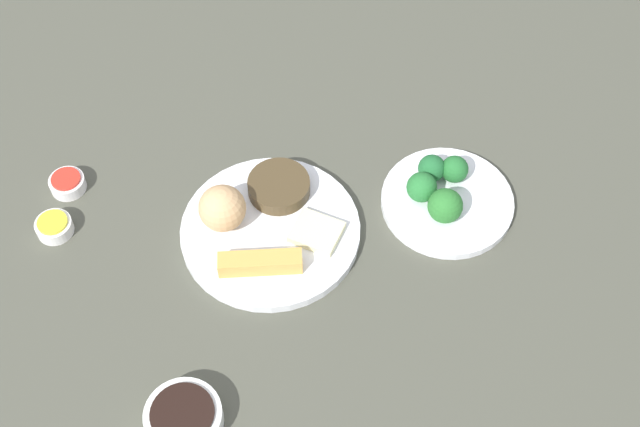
{
  "coord_description": "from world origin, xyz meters",
  "views": [
    {
      "loc": [
        0.44,
        -0.51,
        1.07
      ],
      "look_at": [
        0.07,
        0.09,
        0.06
      ],
      "focal_mm": 47.4,
      "sensor_mm": 36.0,
      "label": 1
    }
  ],
  "objects_px": {
    "soy_sauce_bowl": "(184,418)",
    "main_plate": "(270,231)",
    "broccoli_plate": "(447,202)",
    "sauce_ramekin_sweet_and_sour": "(68,184)",
    "sauce_ramekin_hot_mustard": "(54,227)"
  },
  "relations": [
    {
      "from": "soy_sauce_bowl",
      "to": "sauce_ramekin_hot_mustard",
      "type": "bearing_deg",
      "value": 157.73
    },
    {
      "from": "sauce_ramekin_hot_mustard",
      "to": "soy_sauce_bowl",
      "type": "bearing_deg",
      "value": -22.27
    },
    {
      "from": "soy_sauce_bowl",
      "to": "sauce_ramekin_sweet_and_sour",
      "type": "bearing_deg",
      "value": 150.8
    },
    {
      "from": "broccoli_plate",
      "to": "sauce_ramekin_hot_mustard",
      "type": "height_order",
      "value": "sauce_ramekin_hot_mustard"
    },
    {
      "from": "main_plate",
      "to": "sauce_ramekin_sweet_and_sour",
      "type": "height_order",
      "value": "sauce_ramekin_sweet_and_sour"
    },
    {
      "from": "sauce_ramekin_hot_mustard",
      "to": "broccoli_plate",
      "type": "bearing_deg",
      "value": 36.01
    },
    {
      "from": "main_plate",
      "to": "broccoli_plate",
      "type": "xyz_separation_m",
      "value": [
        0.2,
        0.19,
        -0.0
      ]
    },
    {
      "from": "soy_sauce_bowl",
      "to": "main_plate",
      "type": "bearing_deg",
      "value": 102.3
    },
    {
      "from": "sauce_ramekin_hot_mustard",
      "to": "sauce_ramekin_sweet_and_sour",
      "type": "bearing_deg",
      "value": 117.08
    },
    {
      "from": "soy_sauce_bowl",
      "to": "sauce_ramekin_sweet_and_sour",
      "type": "xyz_separation_m",
      "value": [
        -0.38,
        0.21,
        -0.0
      ]
    },
    {
      "from": "main_plate",
      "to": "soy_sauce_bowl",
      "type": "bearing_deg",
      "value": -77.7
    },
    {
      "from": "soy_sauce_bowl",
      "to": "sauce_ramekin_sweet_and_sour",
      "type": "relative_size",
      "value": 1.84
    },
    {
      "from": "main_plate",
      "to": "broccoli_plate",
      "type": "relative_size",
      "value": 1.32
    },
    {
      "from": "broccoli_plate",
      "to": "sauce_ramekin_sweet_and_sour",
      "type": "height_order",
      "value": "sauce_ramekin_sweet_and_sour"
    },
    {
      "from": "broccoli_plate",
      "to": "sauce_ramekin_sweet_and_sour",
      "type": "relative_size",
      "value": 3.69
    }
  ]
}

